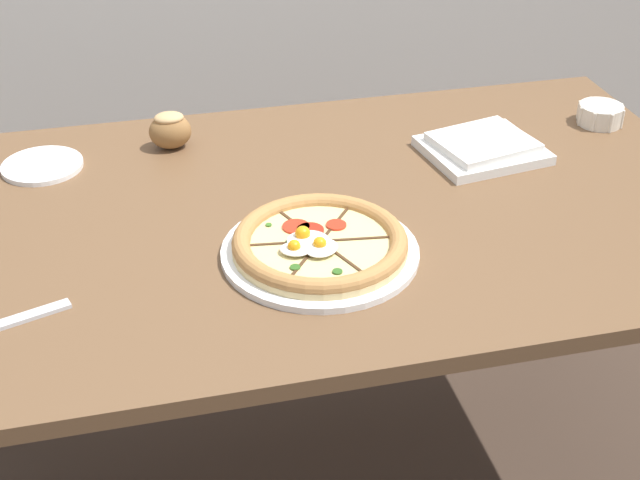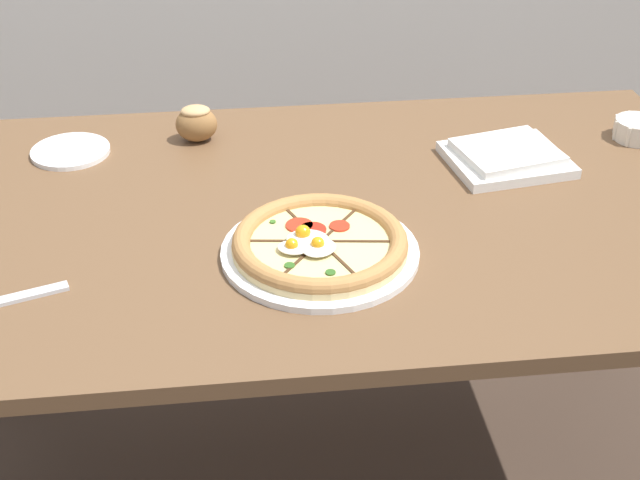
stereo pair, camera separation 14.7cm
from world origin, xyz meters
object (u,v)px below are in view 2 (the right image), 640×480
(napkin_folded, at_px, (507,157))
(bread_piece_near, at_px, (196,123))
(ramekin_bowl, at_px, (637,129))
(pizza, at_px, (320,245))
(side_saucer, at_px, (70,151))
(dining_table, at_px, (331,248))

(napkin_folded, bearing_deg, bread_piece_near, 163.67)
(ramekin_bowl, xyz_separation_m, napkin_folded, (-0.30, -0.08, -0.01))
(pizza, distance_m, side_saucer, 0.63)
(napkin_folded, relative_size, side_saucer, 1.58)
(bread_piece_near, distance_m, side_saucer, 0.26)
(dining_table, distance_m, ramekin_bowl, 0.71)
(ramekin_bowl, distance_m, side_saucer, 1.17)
(ramekin_bowl, bearing_deg, side_saucer, 176.68)
(bread_piece_near, bearing_deg, napkin_folded, -16.33)
(ramekin_bowl, xyz_separation_m, side_saucer, (-1.16, 0.07, -0.02))
(pizza, bearing_deg, ramekin_bowl, 27.13)
(ramekin_bowl, bearing_deg, dining_table, -162.83)
(napkin_folded, bearing_deg, side_saucer, 170.34)
(dining_table, relative_size, side_saucer, 9.74)
(dining_table, height_order, pizza, pizza)
(ramekin_bowl, relative_size, bread_piece_near, 1.16)
(dining_table, xyz_separation_m, napkin_folded, (0.37, 0.13, 0.11))
(dining_table, xyz_separation_m, ramekin_bowl, (0.67, 0.21, 0.11))
(dining_table, relative_size, bread_piece_near, 17.66)
(pizza, relative_size, napkin_folded, 1.33)
(dining_table, distance_m, napkin_folded, 0.40)
(bread_piece_near, relative_size, side_saucer, 0.55)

